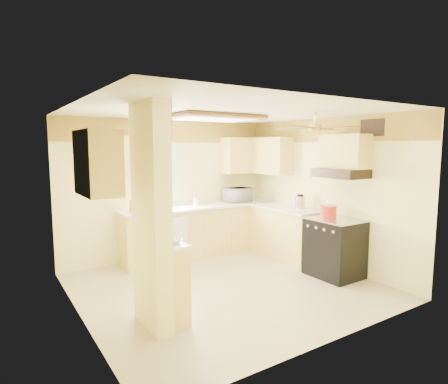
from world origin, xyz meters
TOP-DOWN VIEW (x-y plane):
  - floor at (0.00, 0.00)m, footprint 4.00×4.00m
  - ceiling at (0.00, 0.00)m, footprint 4.00×4.00m
  - wall_back at (0.00, 1.90)m, footprint 4.00×0.00m
  - wall_front at (0.00, -1.90)m, footprint 4.00×0.00m
  - wall_left at (-2.00, 0.00)m, footprint 0.00×3.80m
  - wall_right at (2.00, 0.00)m, footprint 0.00×3.80m
  - wallpaper_border at (0.00, 1.88)m, footprint 4.00×0.02m
  - partition_column at (-1.35, -0.55)m, footprint 0.20×0.70m
  - partition_ledge at (-1.13, -0.55)m, footprint 0.25×0.55m
  - ledge_top at (-1.13, -0.55)m, footprint 0.28×0.58m
  - lower_cabinets_back at (0.50, 1.60)m, footprint 3.00×0.60m
  - lower_cabinets_right at (1.70, 0.60)m, footprint 0.60×1.40m
  - countertop_back at (0.50, 1.59)m, footprint 3.04×0.64m
  - countertop_right at (1.69, 0.60)m, footprint 0.64×1.44m
  - dishwasher_panel at (-0.25, 1.29)m, footprint 0.58×0.02m
  - window at (-0.25, 1.89)m, footprint 0.92×0.02m
  - upper_cab_back_left at (-0.85, 1.72)m, footprint 0.60×0.35m
  - upper_cab_back_right at (1.55, 1.72)m, footprint 0.90×0.35m
  - upper_cab_right at (1.82, 1.25)m, footprint 0.35×1.00m
  - upper_cab_left_wall at (-1.82, -0.25)m, footprint 0.35×0.75m
  - upper_cab_over_stove at (1.82, -0.55)m, footprint 0.35×0.76m
  - stove at (1.67, -0.55)m, footprint 0.68×0.77m
  - range_hood at (1.74, -0.55)m, footprint 0.50×0.76m
  - poster_menu at (-1.24, -0.55)m, footprint 0.02×0.42m
  - poster_nashville at (-1.24, -0.55)m, footprint 0.02×0.42m
  - ceiling_light_panel at (0.10, 0.50)m, footprint 1.35×0.95m
  - ceiling_fan at (1.00, -0.70)m, footprint 1.15×1.15m
  - vent_grate at (1.98, -0.90)m, footprint 0.02×0.40m
  - microwave at (1.33, 1.61)m, footprint 0.52×0.36m
  - bowl at (-1.12, -0.62)m, footprint 0.24×0.24m
  - dutch_oven at (1.72, -0.36)m, footprint 0.26×0.26m
  - kettle at (1.76, 0.32)m, footprint 0.17×0.17m
  - dish_rack at (-0.68, 1.59)m, footprint 0.37×0.29m
  - utensil_crock at (0.43, 1.67)m, footprint 0.11×0.11m

SIDE VIEW (x-z plane):
  - floor at x=0.00m, z-range 0.00..0.00m
  - dishwasher_panel at x=-0.25m, z-range 0.03..0.83m
  - partition_ledge at x=-1.13m, z-range 0.00..0.90m
  - lower_cabinets_back at x=0.50m, z-range 0.00..0.90m
  - lower_cabinets_right at x=1.70m, z-range 0.00..0.90m
  - stove at x=1.67m, z-range 0.00..0.92m
  - ledge_top at x=-1.13m, z-range 0.90..0.94m
  - countertop_back at x=0.50m, z-range 0.90..0.94m
  - countertop_right at x=1.69m, z-range 0.90..0.94m
  - bowl at x=-1.12m, z-range 0.94..0.99m
  - dutch_oven at x=1.72m, z-range 0.92..1.09m
  - utensil_crock at x=0.43m, z-range 0.90..1.11m
  - dish_rack at x=-0.68m, z-range 0.91..1.11m
  - kettle at x=1.76m, z-range 0.93..1.19m
  - microwave at x=1.33m, z-range 0.94..1.22m
  - poster_nashville at x=-1.24m, z-range 0.92..1.48m
  - wall_back at x=0.00m, z-range -0.75..3.25m
  - wall_front at x=0.00m, z-range -0.75..3.25m
  - wall_left at x=-2.00m, z-range -0.65..3.15m
  - wall_right at x=2.00m, z-range -0.65..3.15m
  - partition_column at x=-1.35m, z-range 0.00..2.50m
  - window at x=-0.25m, z-range 1.04..2.06m
  - range_hood at x=1.74m, z-range 1.55..1.69m
  - upper_cab_back_left at x=-0.85m, z-range 1.50..2.20m
  - upper_cab_back_right at x=1.55m, z-range 1.50..2.20m
  - upper_cab_right at x=1.82m, z-range 1.50..2.20m
  - upper_cab_left_wall at x=-1.82m, z-range 1.50..2.20m
  - poster_menu at x=-1.24m, z-range 1.57..2.14m
  - upper_cab_over_stove at x=1.82m, z-range 1.69..2.21m
  - ceiling_fan at x=1.00m, z-range 2.16..2.42m
  - wallpaper_border at x=0.00m, z-range 2.10..2.50m
  - vent_grate at x=1.98m, z-range 2.17..2.42m
  - ceiling_light_panel at x=0.10m, z-range 2.42..2.49m
  - ceiling at x=0.00m, z-range 2.50..2.50m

